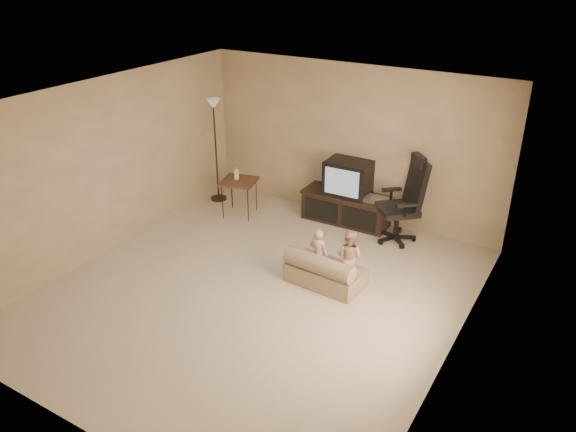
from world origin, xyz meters
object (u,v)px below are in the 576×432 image
office_chair (403,211)px  side_table (239,181)px  tv_stand (347,197)px  child_sofa (324,272)px  floor_lamp (215,127)px  toddler_right (349,257)px  toddler_left (318,254)px

office_chair → side_table: size_ratio=1.64×
office_chair → side_table: office_chair is taller
tv_stand → office_chair: office_chair is taller
office_chair → child_sofa: (-0.42, -1.74, -0.29)m
side_table → floor_lamp: 1.05m
floor_lamp → child_sofa: (2.92, -1.55, -1.12)m
tv_stand → floor_lamp: (-2.35, -0.34, 0.88)m
floor_lamp → toddler_right: (3.16, -1.31, -0.94)m
tv_stand → child_sofa: tv_stand is taller
tv_stand → side_table: bearing=-159.9°
tv_stand → toddler_left: (0.42, -1.77, -0.06)m
toddler_left → tv_stand: bearing=-73.8°
tv_stand → toddler_right: (0.81, -1.64, -0.05)m
office_chair → side_table: (-2.64, -0.51, 0.10)m
toddler_left → toddler_right: bearing=-158.8°
tv_stand → toddler_right: bearing=-65.2°
side_table → toddler_left: side_table is taller
child_sofa → tv_stand: bearing=111.3°
office_chair → toddler_left: office_chair is taller
office_chair → child_sofa: bearing=-56.0°
office_chair → toddler_right: office_chair is taller
floor_lamp → side_table: bearing=-24.6°
floor_lamp → child_sofa: bearing=-27.9°
tv_stand → floor_lamp: bearing=-173.2°
tv_stand → floor_lamp: 2.53m
toddler_left → toddler_right: (0.39, 0.13, 0.01)m
tv_stand → side_table: size_ratio=1.78×
toddler_left → toddler_right: 0.41m
office_chair → toddler_left: (-0.56, -1.63, -0.12)m
child_sofa → toddler_left: bearing=146.8°
floor_lamp → toddler_right: 3.54m
tv_stand → side_table: tv_stand is taller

